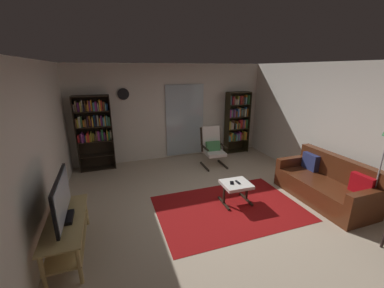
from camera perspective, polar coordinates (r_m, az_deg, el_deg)
name	(u,v)px	position (r m, az deg, el deg)	size (l,w,h in m)	color
ground_plane	(213,207)	(4.67, 5.09, -14.49)	(7.02, 7.02, 0.00)	#C4AF94
wall_back	(172,112)	(6.81, -4.80, 7.47)	(5.60, 0.06, 2.60)	silver
wall_left	(33,159)	(3.91, -33.32, -2.88)	(0.06, 6.00, 2.60)	silver
wall_right	(335,128)	(5.80, 30.62, 3.35)	(0.06, 6.00, 2.60)	silver
glass_door_panel	(185,121)	(6.90, -1.65, 5.53)	(1.10, 0.01, 2.00)	silver
area_rug	(229,208)	(4.66, 8.75, -14.71)	(2.61, 1.77, 0.01)	maroon
tv_stand	(68,230)	(3.90, -27.28, -17.58)	(0.48, 1.32, 0.53)	tan
television	(62,200)	(3.65, -28.32, -11.53)	(0.20, 1.04, 0.62)	black
bookshelf_near_tv	(94,127)	(6.40, -22.12, 3.64)	(0.85, 0.30, 1.86)	black
bookshelf_near_sofa	(237,121)	(7.42, 10.52, 5.44)	(0.71, 0.30, 1.82)	black
leather_sofa	(326,185)	(5.41, 29.01, -8.43)	(0.84, 1.80, 0.85)	#582915
lounge_armchair	(213,146)	(6.35, 4.90, -0.39)	(0.58, 0.67, 1.02)	black
ottoman	(236,186)	(4.70, 10.33, -9.76)	(0.54, 0.50, 0.41)	white
tv_remote	(238,182)	(4.67, 10.74, -8.86)	(0.04, 0.14, 0.02)	black
cell_phone	(232,183)	(4.64, 9.38, -9.03)	(0.07, 0.14, 0.01)	black
wall_clock	(123,94)	(6.46, -15.90, 11.27)	(0.29, 0.03, 0.29)	silver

